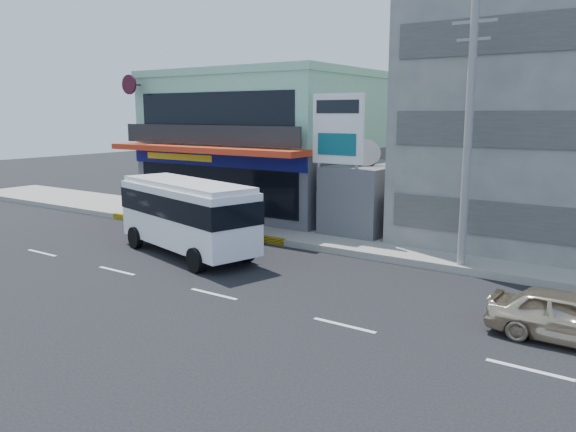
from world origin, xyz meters
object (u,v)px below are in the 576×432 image
(billboard, at_px, (338,137))
(sedan, at_px, (569,317))
(shop_building, at_px, (268,147))
(satellite_dish, at_px, (365,164))
(minibus, at_px, (187,211))
(motorcycle_rider, at_px, (247,225))
(utility_pole_near, at_px, (468,137))

(billboard, bearing_deg, sedan, -32.10)
(shop_building, bearing_deg, sedan, -32.19)
(satellite_dish, relative_size, minibus, 0.19)
(billboard, xyz_separation_m, minibus, (-4.03, -5.79, -3.03))
(billboard, height_order, motorcycle_rider, billboard)
(satellite_dish, height_order, motorcycle_rider, satellite_dish)
(shop_building, distance_m, utility_pole_near, 15.50)
(billboard, bearing_deg, utility_pole_near, -15.48)
(billboard, bearing_deg, minibus, -124.82)
(satellite_dish, bearing_deg, motorcycle_rider, -133.60)
(minibus, xyz_separation_m, sedan, (14.99, -1.09, -1.20))
(satellite_dish, xyz_separation_m, sedan, (10.47, -8.68, -2.87))
(billboard, height_order, sedan, billboard)
(motorcycle_rider, bearing_deg, satellite_dish, 46.40)
(satellite_dish, relative_size, utility_pole_near, 0.15)
(satellite_dish, bearing_deg, utility_pole_near, -30.96)
(utility_pole_near, bearing_deg, shop_building, 154.94)
(shop_building, xyz_separation_m, minibus, (3.47, -10.53, -2.10))
(utility_pole_near, bearing_deg, billboard, 164.52)
(minibus, bearing_deg, utility_pole_near, 20.75)
(satellite_dish, height_order, billboard, billboard)
(utility_pole_near, bearing_deg, sedan, -48.68)
(minibus, height_order, motorcycle_rider, minibus)
(satellite_dish, distance_m, utility_pole_near, 7.17)
(motorcycle_rider, bearing_deg, sedan, -17.21)
(shop_building, xyz_separation_m, motorcycle_rider, (4.00, -7.15, -3.18))
(billboard, distance_m, utility_pole_near, 6.75)
(shop_building, distance_m, motorcycle_rider, 8.78)
(billboard, relative_size, motorcycle_rider, 2.78)
(shop_building, xyz_separation_m, utility_pole_near, (14.00, -6.55, 1.15))
(minibus, distance_m, motorcycle_rider, 3.60)
(satellite_dish, bearing_deg, minibus, -120.81)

